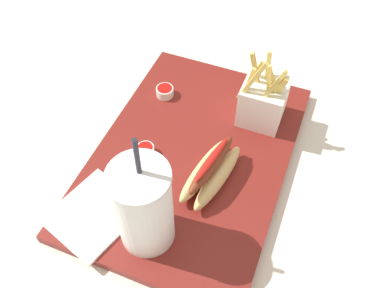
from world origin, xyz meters
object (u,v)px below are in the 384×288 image
at_px(fries_basket, 263,101).
at_px(ketchup_cup_2, 146,150).
at_px(hot_dog_1, 211,171).
at_px(soda_cup, 143,207).
at_px(ketchup_cup_1, 165,91).
at_px(napkin_stack, 94,214).

distance_m(fries_basket, ketchup_cup_2, 0.24).
relative_size(fries_basket, hot_dog_1, 0.99).
bearing_deg(soda_cup, hot_dog_1, -23.48).
height_order(fries_basket, ketchup_cup_1, fries_basket).
xyz_separation_m(fries_basket, hot_dog_1, (-0.17, 0.04, -0.02)).
height_order(ketchup_cup_2, napkin_stack, ketchup_cup_2).
distance_m(hot_dog_1, napkin_stack, 0.21).
xyz_separation_m(ketchup_cup_1, napkin_stack, (-0.30, -0.00, -0.01)).
xyz_separation_m(ketchup_cup_1, ketchup_cup_2, (-0.15, -0.03, -0.00)).
relative_size(soda_cup, napkin_stack, 1.75).
bearing_deg(napkin_stack, soda_cup, -87.70).
bearing_deg(ketchup_cup_2, soda_cup, -153.09).
xyz_separation_m(soda_cup, napkin_stack, (-0.00, 0.10, -0.08)).
distance_m(soda_cup, fries_basket, 0.32).
bearing_deg(napkin_stack, hot_dog_1, -48.64).
xyz_separation_m(hot_dog_1, ketchup_cup_1, (0.16, 0.16, -0.01)).
height_order(hot_dog_1, ketchup_cup_1, hot_dog_1).
xyz_separation_m(hot_dog_1, napkin_stack, (-0.14, 0.15, -0.02)).
bearing_deg(hot_dog_1, ketchup_cup_1, 44.64).
bearing_deg(hot_dog_1, ketchup_cup_2, 85.84).
distance_m(hot_dog_1, ketchup_cup_1, 0.23).
bearing_deg(fries_basket, soda_cup, 162.27).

